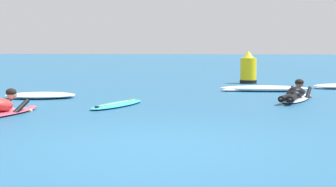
% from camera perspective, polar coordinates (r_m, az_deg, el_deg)
% --- Properties ---
extents(ground_plane, '(120.00, 120.00, 0.00)m').
position_cam_1_polar(ground_plane, '(17.39, 3.26, 0.61)').
color(ground_plane, '#235B84').
extents(surfer_far, '(1.11, 2.51, 0.55)m').
position_cam_1_polar(surfer_far, '(13.69, 12.98, -0.13)').
color(surfer_far, silver).
rests_on(surfer_far, ground).
extents(drifting_surfboard, '(1.13, 2.18, 0.16)m').
position_cam_1_polar(drifting_surfboard, '(12.22, -5.29, -1.13)').
color(drifting_surfboard, '#2DB2D1').
rests_on(drifting_surfboard, ground).
extents(whitewater_front, '(2.59, 0.70, 0.17)m').
position_cam_1_polar(whitewater_front, '(16.19, 9.93, 0.49)').
color(whitewater_front, white).
rests_on(whitewater_front, ground).
extents(whitewater_mid_right, '(1.93, 1.39, 0.14)m').
position_cam_1_polar(whitewater_mid_right, '(14.35, -12.99, -0.19)').
color(whitewater_mid_right, white).
rests_on(whitewater_mid_right, ground).
extents(channel_marker_buoy, '(0.59, 0.59, 1.12)m').
position_cam_1_polar(channel_marker_buoy, '(19.46, 8.27, 2.38)').
color(channel_marker_buoy, yellow).
rests_on(channel_marker_buoy, ground).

